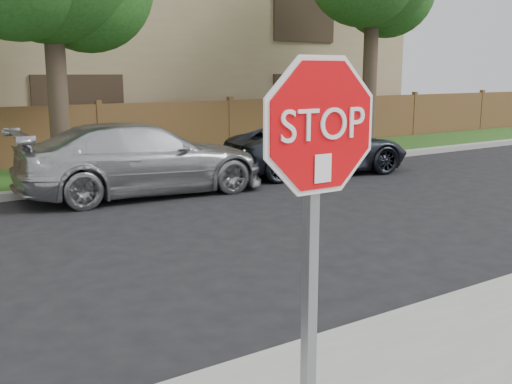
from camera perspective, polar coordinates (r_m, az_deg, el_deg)
stop_sign at (r=3.18m, az=5.84°, el=0.57°), size 1.01×0.13×2.55m
sedan_right at (r=12.17m, az=-10.73°, el=3.13°), size 5.09×2.37×1.44m
sedan_far_right at (r=14.68m, az=6.01°, el=4.26°), size 4.74×2.76×1.24m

